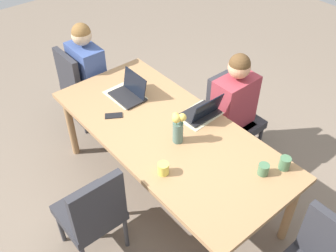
# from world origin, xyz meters

# --- Properties ---
(ground_plane) EXTENTS (10.00, 10.00, 0.00)m
(ground_plane) POSITION_xyz_m (0.00, 0.00, 0.00)
(ground_plane) COLOR #756656
(dining_table) EXTENTS (2.17, 0.99, 0.75)m
(dining_table) POSITION_xyz_m (0.00, 0.00, 0.68)
(dining_table) COLOR #9E754C
(dining_table) RESTS_ON ground_plane
(chair_head_right_left_near) EXTENTS (0.44, 0.44, 0.90)m
(chair_head_right_left_near) POSITION_xyz_m (1.40, 0.06, 0.50)
(chair_head_right_left_near) COLOR #2D2D33
(chair_head_right_left_near) RESTS_ON ground_plane
(person_head_right_left_near) EXTENTS (0.40, 0.36, 1.19)m
(person_head_right_left_near) POSITION_xyz_m (1.34, -0.02, 0.53)
(person_head_right_left_near) COLOR #2D2D33
(person_head_right_left_near) RESTS_ON ground_plane
(chair_near_left_mid) EXTENTS (0.44, 0.44, 0.90)m
(chair_near_left_mid) POSITION_xyz_m (0.04, -0.82, 0.50)
(chair_near_left_mid) COLOR #2D2D33
(chair_near_left_mid) RESTS_ON ground_plane
(person_near_left_mid) EXTENTS (0.36, 0.40, 1.19)m
(person_near_left_mid) POSITION_xyz_m (-0.04, -0.76, 0.53)
(person_near_left_mid) COLOR #2D2D33
(person_near_left_mid) RESTS_ON ground_plane
(chair_far_left_far) EXTENTS (0.44, 0.44, 0.90)m
(chair_far_left_far) POSITION_xyz_m (-0.12, 0.83, 0.50)
(chair_far_left_far) COLOR #2D2D33
(chair_far_left_far) RESTS_ON ground_plane
(flower_vase) EXTENTS (0.11, 0.11, 0.28)m
(flower_vase) POSITION_xyz_m (-0.15, 0.02, 0.90)
(flower_vase) COLOR #4C6B60
(flower_vase) RESTS_ON dining_table
(placemat_head_right_left_near) EXTENTS (0.37, 0.27, 0.00)m
(placemat_head_right_left_near) POSITION_xyz_m (0.63, -0.01, 0.75)
(placemat_head_right_left_near) COLOR beige
(placemat_head_right_left_near) RESTS_ON dining_table
(placemat_near_left_mid) EXTENTS (0.28, 0.38, 0.00)m
(placemat_near_left_mid) POSITION_xyz_m (-0.02, -0.33, 0.75)
(placemat_near_left_mid) COLOR beige
(placemat_near_left_mid) RESTS_ON dining_table
(laptop_near_left_mid) EXTENTS (0.22, 0.32, 0.21)m
(laptop_near_left_mid) POSITION_xyz_m (-0.04, -0.35, 0.79)
(laptop_near_left_mid) COLOR black
(laptop_near_left_mid) RESTS_ON dining_table
(laptop_head_right_left_near) EXTENTS (0.32, 0.22, 0.21)m
(laptop_head_right_left_near) POSITION_xyz_m (0.59, -0.03, 0.79)
(laptop_head_right_left_near) COLOR black
(laptop_head_right_left_near) RESTS_ON dining_table
(coffee_mug_near_left) EXTENTS (0.08, 0.08, 0.09)m
(coffee_mug_near_left) POSITION_xyz_m (-0.80, -0.23, 0.79)
(coffee_mug_near_left) COLOR #47704C
(coffee_mug_near_left) RESTS_ON dining_table
(coffee_mug_near_right) EXTENTS (0.08, 0.08, 0.10)m
(coffee_mug_near_right) POSITION_xyz_m (-0.87, -0.39, 0.80)
(coffee_mug_near_right) COLOR #47704C
(coffee_mug_near_right) RESTS_ON dining_table
(coffee_mug_centre_left) EXTENTS (0.08, 0.08, 0.09)m
(coffee_mug_centre_left) POSITION_xyz_m (-0.34, 0.32, 0.80)
(coffee_mug_centre_left) COLOR #DBC64C
(coffee_mug_centre_left) RESTS_ON dining_table
(phone_black) EXTENTS (0.14, 0.17, 0.01)m
(phone_black) POSITION_xyz_m (0.44, 0.24, 0.75)
(phone_black) COLOR black
(phone_black) RESTS_ON dining_table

